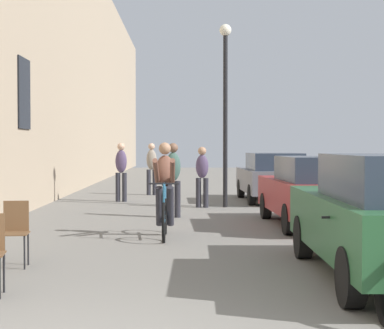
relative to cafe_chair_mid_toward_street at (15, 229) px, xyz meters
The scene contains 11 objects.
building_facade_left 10.99m from the cafe_chair_mid_toward_street, 100.11° to the left, with size 0.54×68.00×9.59m.
cafe_chair_mid_toward_street is the anchor object (origin of this frame).
cyclist_on_bicycle 3.44m from the cafe_chair_mid_toward_street, 54.93° to the left, with size 0.52×1.76×1.74m.
pedestrian_near 6.29m from the cafe_chair_mid_toward_street, 70.66° to the left, with size 0.38×0.30×1.71m.
pedestrian_mid 8.77m from the cafe_chair_mid_toward_street, 71.25° to the left, with size 0.38×0.30×1.62m.
pedestrian_far 10.17m from the cafe_chair_mid_toward_street, 87.28° to the left, with size 0.38×0.29×1.74m.
pedestrian_furthest 12.76m from the cafe_chair_mid_toward_street, 84.33° to the left, with size 0.35×0.25×1.74m.
street_lamp 9.44m from the cafe_chair_mid_toward_street, 67.71° to the left, with size 0.32×0.32×4.90m.
parked_car_second 6.55m from the cafe_chair_mid_toward_street, 40.40° to the left, with size 1.81×4.09×1.44m.
parked_car_third 11.30m from the cafe_chair_mid_toward_street, 64.00° to the left, with size 1.78×4.08×1.44m.
parked_motorcycle 4.75m from the cafe_chair_mid_toward_street, 28.95° to the right, with size 0.62×2.15×0.92m.
Camera 1 is at (0.61, -4.69, 1.64)m, focal length 59.79 mm.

